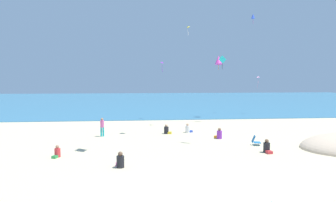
# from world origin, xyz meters

# --- Properties ---
(ground_plane) EXTENTS (120.00, 120.00, 0.00)m
(ground_plane) POSITION_xyz_m (0.00, 10.00, 0.00)
(ground_plane) COLOR beige
(ocean_water) EXTENTS (120.00, 60.00, 0.05)m
(ocean_water) POSITION_xyz_m (0.00, 50.92, 0.03)
(ocean_water) COLOR teal
(ocean_water) RESTS_ON ground_plane
(beach_chair_near_camera) EXTENTS (0.71, 0.70, 0.65)m
(beach_chair_near_camera) POSITION_xyz_m (6.00, 8.31, 0.30)
(beach_chair_near_camera) COLOR #2370B2
(beach_chair_near_camera) RESTS_ON ground_plane
(person_0) EXTENTS (0.44, 0.69, 0.83)m
(person_0) POSITION_xyz_m (5.91, 6.25, 0.30)
(person_0) COLOR black
(person_0) RESTS_ON ground_plane
(person_1) EXTENTS (0.69, 0.51, 0.77)m
(person_1) POSITION_xyz_m (2.23, 13.41, 0.29)
(person_1) COLOR white
(person_1) RESTS_ON ground_plane
(person_2) EXTENTS (0.48, 0.62, 0.70)m
(person_2) POSITION_xyz_m (-6.49, 6.38, 0.26)
(person_2) COLOR red
(person_2) RESTS_ON ground_plane
(person_3) EXTENTS (0.67, 0.43, 0.79)m
(person_3) POSITION_xyz_m (0.42, 13.02, 0.29)
(person_3) COLOR black
(person_3) RESTS_ON ground_plane
(person_4) EXTENTS (0.32, 0.32, 1.45)m
(person_4) POSITION_xyz_m (-4.68, 12.38, 0.84)
(person_4) COLOR #19ADB2
(person_4) RESTS_ON ground_plane
(person_5) EXTENTS (0.60, 0.73, 0.82)m
(person_5) POSITION_xyz_m (4.14, 10.68, 0.30)
(person_5) COLOR purple
(person_5) RESTS_ON ground_plane
(person_6) EXTENTS (0.51, 0.72, 0.82)m
(person_6) POSITION_xyz_m (-2.77, 4.08, 0.30)
(person_6) COLOR black
(person_6) RESTS_ON ground_plane
(kite_purple) EXTENTS (0.47, 0.49, 1.15)m
(kite_purple) POSITION_xyz_m (0.74, 21.67, 6.23)
(kite_purple) COLOR purple
(kite_yellow) EXTENTS (0.30, 0.38, 0.92)m
(kite_yellow) POSITION_xyz_m (2.77, 17.03, 9.30)
(kite_yellow) COLOR yellow
(kite_pink) EXTENTS (0.67, 0.65, 1.57)m
(kite_pink) POSITION_xyz_m (13.22, 25.73, 4.68)
(kite_pink) COLOR pink
(kite_magenta) EXTENTS (1.01, 1.14, 1.69)m
(kite_magenta) POSITION_xyz_m (7.23, 22.53, 6.62)
(kite_magenta) COLOR #DB3DA8
(kite_blue) EXTENTS (0.65, 0.65, 1.28)m
(kite_blue) POSITION_xyz_m (12.58, 26.11, 12.38)
(kite_blue) COLOR blue
(kite_teal) EXTENTS (0.84, 0.19, 1.44)m
(kite_teal) POSITION_xyz_m (6.72, 19.13, 6.43)
(kite_teal) COLOR #1EADAD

